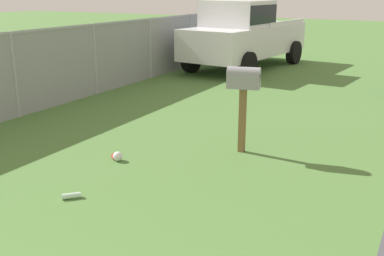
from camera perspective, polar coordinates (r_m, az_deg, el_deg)
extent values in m
cube|color=brown|center=(6.93, 6.33, 0.95)|extent=(0.09, 0.09, 1.00)
cube|color=gray|center=(6.79, 6.50, 5.89)|extent=(0.30, 0.52, 0.22)
cylinder|color=gray|center=(6.77, 6.53, 6.80)|extent=(0.30, 0.52, 0.20)
cube|color=red|center=(6.88, 6.87, 6.58)|extent=(0.02, 0.04, 0.18)
cube|color=silver|center=(14.65, 6.78, 10.93)|extent=(5.18, 2.43, 0.90)
cube|color=silver|center=(14.06, 5.71, 14.11)|extent=(1.88, 1.92, 0.76)
cube|color=black|center=(14.06, 5.71, 14.11)|extent=(1.84, 1.95, 0.53)
cube|color=silver|center=(15.22, 11.84, 12.85)|extent=(2.60, 0.36, 0.12)
cube|color=silver|center=(15.99, 5.94, 13.30)|extent=(2.60, 0.36, 0.12)
cylinder|color=black|center=(12.83, 6.94, 7.82)|extent=(0.78, 0.34, 0.76)
cylinder|color=black|center=(13.80, -0.09, 8.59)|extent=(0.78, 0.34, 0.76)
cylinder|color=black|center=(15.80, 12.67, 9.25)|extent=(0.78, 0.34, 0.76)
cylinder|color=black|center=(16.60, 6.54, 9.91)|extent=(0.78, 0.34, 0.76)
cylinder|color=#9EA3A8|center=(9.38, -21.38, 6.17)|extent=(0.07, 0.07, 1.65)
cylinder|color=#9EA3A8|center=(11.01, -12.10, 8.41)|extent=(0.07, 0.07, 1.65)
cylinder|color=#9EA3A8|center=(12.86, -5.29, 9.91)|extent=(0.07, 0.07, 1.65)
cylinder|color=#9EA3A8|center=(14.85, -0.20, 10.93)|extent=(0.07, 0.07, 1.65)
cylinder|color=#9EA3A8|center=(16.93, 3.68, 11.64)|extent=(0.07, 0.07, 1.65)
cube|color=#9EA3A8|center=(10.93, -12.37, 12.55)|extent=(14.04, 0.04, 0.04)
cube|color=gray|center=(11.01, -12.10, 8.41)|extent=(14.04, 0.01, 1.65)
sphere|color=silver|center=(6.72, -9.32, -3.53)|extent=(0.14, 0.14, 0.14)
cylinder|color=red|center=(6.82, -9.74, -3.60)|extent=(0.13, 0.13, 0.07)
cylinder|color=#B2D8BF|center=(5.69, -14.91, -8.22)|extent=(0.20, 0.21, 0.07)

